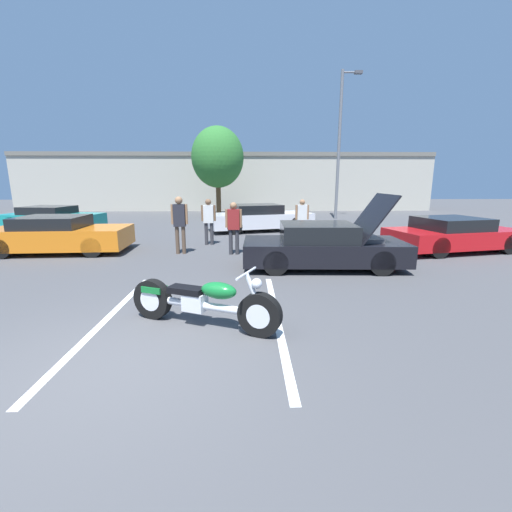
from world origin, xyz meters
The scene contains 16 objects.
ground_plane centered at (0.00, 0.00, 0.00)m, with size 80.00×80.00×0.00m, color #474749.
parking_stripe_foreground centered at (-0.62, 1.53, 0.00)m, with size 0.12×4.69×0.01m, color white.
parking_stripe_middle centered at (2.25, 1.53, 0.00)m, with size 0.12×4.69×0.01m, color white.
far_building centered at (0.00, 24.66, 2.34)m, with size 32.00×4.20×4.40m.
light_pole centered at (7.25, 17.07, 4.60)m, with size 1.21×0.28×8.43m.
tree_background centered at (-0.15, 19.05, 3.75)m, with size 3.36×3.36×5.70m.
motorcycle centered at (1.05, 1.23, 0.41)m, with size 2.45×1.19×0.97m.
show_car_hood_open centered at (3.78, 4.99, 0.57)m, with size 4.25×1.96×1.94m.
parked_car_mid_right_row centered at (2.32, 11.98, 0.59)m, with size 5.03×3.09×1.22m.
parked_car_right_row centered at (8.55, 7.12, 0.54)m, with size 4.54×2.79×1.11m.
parked_car_mid_left_row centered at (-4.34, 7.17, 0.57)m, with size 4.35×2.11×1.17m.
parked_car_left_row centered at (-7.54, 12.57, 0.55)m, with size 4.67×2.51×1.11m.
spectator_near_motorcycle centered at (3.84, 9.12, 0.94)m, with size 0.52×0.21×1.59m.
spectator_by_show_car centered at (1.33, 6.71, 0.97)m, with size 0.52×0.21×1.64m.
spectator_midground centered at (0.36, 8.42, 0.98)m, with size 0.52×0.22×1.65m.
spectator_far_lot centered at (-0.37, 6.86, 1.08)m, with size 0.52×0.24×1.80m.
Camera 1 is at (1.76, -3.89, 2.27)m, focal length 24.00 mm.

